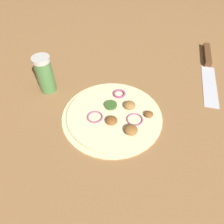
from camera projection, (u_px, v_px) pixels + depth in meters
ground_plane at (112, 116)px, 0.58m from camera, size 3.00×3.00×0.00m
pizza at (113, 115)px, 0.57m from camera, size 0.26×0.26×0.03m
knife at (208, 63)px, 0.73m from camera, size 0.12×0.32×0.02m
spice_jar at (44, 75)px, 0.61m from camera, size 0.05×0.05×0.11m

